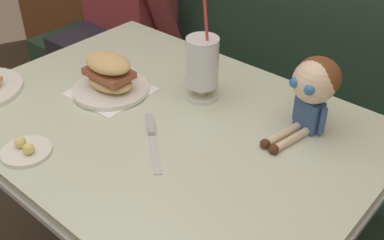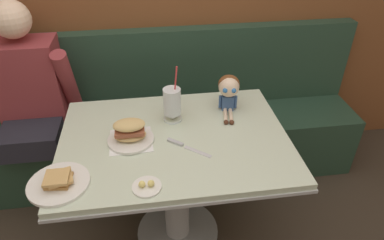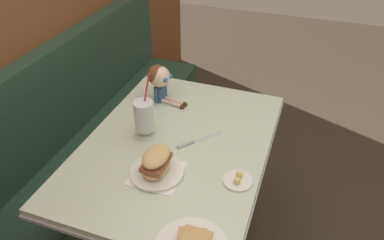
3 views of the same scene
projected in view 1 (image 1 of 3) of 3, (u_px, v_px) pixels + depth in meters
name	position (u px, v px, depth m)	size (l,w,h in m)	color
booth_bench	(276.00, 137.00, 1.86)	(2.60, 0.48, 1.00)	#233D2D
diner_table	(165.00, 175.00, 1.34)	(1.11, 0.81, 0.74)	beige
milkshake_glass	(202.00, 65.00, 1.27)	(0.10, 0.10, 0.31)	silver
sandwich_plate	(110.00, 78.00, 1.32)	(0.22, 0.22, 0.12)	white
butter_saucer	(26.00, 150.00, 1.11)	(0.12, 0.12, 0.04)	white
butter_knife	(151.00, 132.00, 1.17)	(0.19, 0.16, 0.01)	silver
seated_doll	(314.00, 85.00, 1.12)	(0.13, 0.23, 0.20)	#385689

